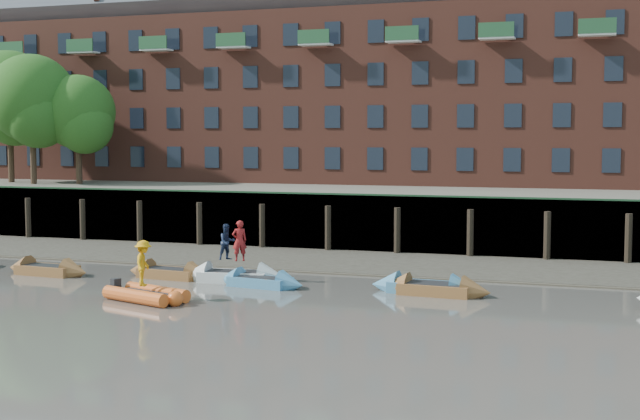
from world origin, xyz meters
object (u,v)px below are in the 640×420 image
at_px(rowboat_2, 170,273).
at_px(rowboat_6, 435,289).
at_px(rib_tender, 149,295).
at_px(rowboat_1, 47,270).
at_px(person_rower_b, 227,242).
at_px(person_rib_crew, 143,263).
at_px(rowboat_3, 234,276).
at_px(person_rower_a, 239,241).
at_px(rowboat_5, 425,287).
at_px(rowboat_4, 260,282).

bearing_deg(rowboat_2, rowboat_6, 3.94).
height_order(rowboat_2, rib_tender, rowboat_2).
distance_m(rowboat_1, person_rower_b, 8.93).
distance_m(rib_tender, person_rib_crew, 1.26).
xyz_separation_m(rowboat_2, rowboat_3, (3.25, -0.03, 0.02)).
height_order(rowboat_6, person_rower_b, person_rower_b).
relative_size(rowboat_1, rowboat_3, 0.92).
bearing_deg(rib_tender, rowboat_2, 129.09).
bearing_deg(rowboat_6, person_rower_a, -178.64).
bearing_deg(rowboat_1, rowboat_2, 13.76).
distance_m(rowboat_5, rowboat_6, 0.61).
relative_size(person_rower_b, person_rib_crew, 0.90).
height_order(rowboat_3, rowboat_4, rowboat_3).
distance_m(rowboat_2, rowboat_6, 12.42).
bearing_deg(person_rib_crew, person_rower_a, -34.93).
relative_size(rowboat_5, person_rower_a, 2.55).
relative_size(rowboat_2, rowboat_5, 0.98).
height_order(rowboat_5, person_rower_b, person_rower_b).
bearing_deg(rowboat_6, rowboat_1, -174.14).
distance_m(rowboat_4, person_rib_crew, 5.61).
relative_size(rowboat_2, rowboat_6, 0.97).
xyz_separation_m(person_rower_b, person_rib_crew, (-1.11, -5.50, -0.26)).
relative_size(rowboat_1, person_rower_a, 2.51).
distance_m(rib_tender, person_rower_b, 5.88).
bearing_deg(person_rib_crew, person_rower_b, -27.85).
distance_m(rowboat_3, person_rower_b, 1.58).
relative_size(rowboat_2, person_rower_a, 2.49).
distance_m(rowboat_2, person_rower_b, 3.20).
bearing_deg(rib_tender, rowboat_6, 44.84).
height_order(rowboat_4, rowboat_6, rowboat_6).
bearing_deg(rowboat_3, person_rower_a, 4.93).
xyz_separation_m(rowboat_4, person_rib_crew, (-3.13, -4.47, 1.28)).
bearing_deg(person_rower_b, person_rib_crew, -151.56).
bearing_deg(rib_tender, person_rib_crew, 174.98).
height_order(rowboat_4, person_rower_b, person_rower_b).
bearing_deg(rowboat_4, rowboat_1, -170.29).
bearing_deg(rowboat_3, rib_tender, -109.75).
bearing_deg(person_rower_a, rowboat_6, 141.08).
bearing_deg(rowboat_5, person_rower_b, -178.80).
relative_size(rowboat_3, person_rib_crew, 2.73).
relative_size(rowboat_3, rowboat_5, 1.07).
distance_m(rowboat_1, rib_tender, 9.09).
relative_size(rowboat_1, rowboat_5, 0.99).
xyz_separation_m(rowboat_1, rowboat_6, (18.33, 0.53, 0.01)).
bearing_deg(person_rower_b, rowboat_1, 137.29).
xyz_separation_m(rowboat_4, rowboat_5, (7.07, 0.75, 0.02)).
distance_m(rowboat_1, rowboat_3, 9.21).
distance_m(rowboat_2, person_rib_crew, 5.73).
height_order(rib_tender, person_rib_crew, person_rib_crew).
relative_size(rowboat_1, rowboat_4, 1.06).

